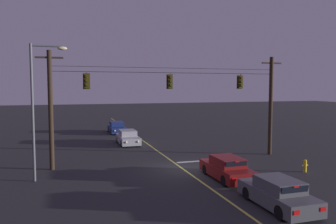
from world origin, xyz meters
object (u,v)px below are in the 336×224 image
object	(u,v)px
traffic_light_leftmost	(87,81)
street_lamp_corner	(38,100)
traffic_light_centre	(241,82)
car_oncoming_trailing	(117,128)
traffic_light_left_inner	(170,82)
car_waiting_second_near	(278,194)
fire_hydrant	(305,165)
car_waiting_near_lane	(227,169)
car_oncoming_lead	(128,138)

from	to	relation	value
traffic_light_leftmost	street_lamp_corner	xyz separation A→B (m)	(-2.97, -2.63, -1.15)
traffic_light_centre	car_oncoming_trailing	size ratio (longest dim) A/B	0.28
traffic_light_left_inner	car_waiting_second_near	size ratio (longest dim) A/B	0.28
fire_hydrant	car_waiting_second_near	bearing A→B (deg)	-138.85
car_waiting_near_lane	traffic_light_leftmost	bearing A→B (deg)	144.88
street_lamp_corner	car_waiting_second_near	bearing A→B (deg)	-35.87
car_waiting_second_near	car_oncoming_lead	bearing A→B (deg)	101.00
car_waiting_near_lane	car_oncoming_trailing	bearing A→B (deg)	98.94
car_waiting_near_lane	car_oncoming_lead	xyz separation A→B (m)	(-3.61, 13.97, -0.00)
car_waiting_second_near	street_lamp_corner	distance (m)	14.21
traffic_light_leftmost	car_oncoming_lead	world-z (taller)	traffic_light_leftmost
car_waiting_near_lane	car_oncoming_lead	size ratio (longest dim) A/B	0.98
car_waiting_second_near	traffic_light_leftmost	bearing A→B (deg)	127.17
traffic_light_leftmost	traffic_light_left_inner	bearing A→B (deg)	0.00
car_waiting_near_lane	car_oncoming_trailing	distance (m)	22.53
car_oncoming_lead	car_waiting_second_near	world-z (taller)	same
car_waiting_second_near	fire_hydrant	bearing A→B (deg)	41.15
car_waiting_second_near	street_lamp_corner	world-z (taller)	street_lamp_corner
traffic_light_leftmost	car_waiting_near_lane	bearing A→B (deg)	-35.12
car_waiting_near_lane	car_waiting_second_near	size ratio (longest dim) A/B	1.00
traffic_light_leftmost	street_lamp_corner	world-z (taller)	street_lamp_corner
fire_hydrant	car_oncoming_trailing	bearing A→B (deg)	112.50
car_oncoming_lead	fire_hydrant	distance (m)	16.85
traffic_light_leftmost	car_oncoming_trailing	size ratio (longest dim) A/B	0.28
car_oncoming_lead	traffic_light_centre	bearing A→B (deg)	-47.69
traffic_light_centre	car_oncoming_trailing	distance (m)	19.07
street_lamp_corner	fire_hydrant	size ratio (longest dim) A/B	9.71
traffic_light_leftmost	traffic_light_centre	distance (m)	11.96
traffic_light_centre	street_lamp_corner	distance (m)	15.21
car_oncoming_trailing	car_oncoming_lead	bearing A→B (deg)	-90.75
traffic_light_leftmost	car_waiting_second_near	distance (m)	14.32
car_oncoming_lead	car_waiting_second_near	xyz separation A→B (m)	(3.69, -18.96, 0.00)
car_oncoming_lead	street_lamp_corner	bearing A→B (deg)	-123.53
traffic_light_left_inner	car_oncoming_lead	bearing A→B (deg)	101.70
car_waiting_near_lane	car_waiting_second_near	distance (m)	4.99
traffic_light_left_inner	traffic_light_centre	world-z (taller)	same
fire_hydrant	traffic_light_centre	bearing A→B (deg)	106.90
car_waiting_second_near	traffic_light_centre	bearing A→B (deg)	69.52
traffic_light_left_inner	car_oncoming_trailing	bearing A→B (deg)	95.58
traffic_light_centre	car_waiting_second_near	xyz separation A→B (m)	(-3.95, -10.57, -5.39)
car_oncoming_trailing	street_lamp_corner	bearing A→B (deg)	-111.00
car_oncoming_lead	fire_hydrant	bearing A→B (deg)	-56.31
traffic_light_centre	car_waiting_near_lane	bearing A→B (deg)	-125.79
car_waiting_near_lane	car_waiting_second_near	xyz separation A→B (m)	(0.08, -4.99, 0.00)
traffic_light_centre	car_oncoming_lead	world-z (taller)	traffic_light_centre
car_waiting_second_near	street_lamp_corner	bearing A→B (deg)	144.13
traffic_light_left_inner	fire_hydrant	world-z (taller)	traffic_light_left_inner
traffic_light_centre	fire_hydrant	world-z (taller)	traffic_light_centre
car_oncoming_lead	car_oncoming_trailing	xyz separation A→B (m)	(0.11, 8.29, 0.00)
traffic_light_centre	car_oncoming_lead	bearing A→B (deg)	132.31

